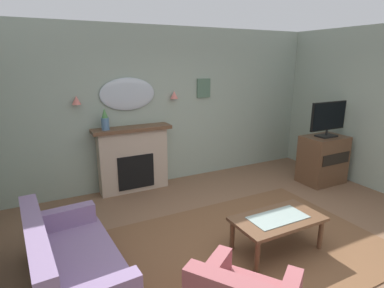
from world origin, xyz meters
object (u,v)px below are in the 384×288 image
(wall_sconce_right, at_px, (174,95))
(mantel_vase_right, at_px, (105,120))
(fireplace, at_px, (133,160))
(tv_cabinet, at_px, (323,159))
(wall_mirror, at_px, (128,94))
(coffee_table, at_px, (278,222))
(wall_sconce_left, at_px, (76,100))
(floral_couch, at_px, (66,260))
(tv_flatscreen, at_px, (328,118))
(framed_picture, at_px, (204,88))

(wall_sconce_right, bearing_deg, mantel_vase_right, -174.73)
(fireplace, height_order, tv_cabinet, fireplace)
(wall_mirror, height_order, coffee_table, wall_mirror)
(fireplace, distance_m, wall_sconce_left, 1.38)
(mantel_vase_right, distance_m, floral_couch, 2.51)
(fireplace, relative_size, tv_cabinet, 1.51)
(tv_cabinet, bearing_deg, wall_sconce_right, 150.79)
(fireplace, distance_m, tv_flatscreen, 3.61)
(floral_couch, bearing_deg, coffee_table, -11.34)
(coffee_table, distance_m, tv_cabinet, 2.67)
(wall_sconce_right, bearing_deg, tv_flatscreen, -29.58)
(wall_mirror, bearing_deg, mantel_vase_right, -159.30)
(wall_sconce_left, xyz_separation_m, floral_couch, (-0.52, -2.23, -1.34))
(wall_mirror, distance_m, wall_sconce_left, 0.85)
(wall_sconce_right, height_order, tv_cabinet, wall_sconce_right)
(wall_mirror, bearing_deg, tv_flatscreen, -23.59)
(framed_picture, distance_m, coffee_table, 3.12)
(wall_sconce_right, distance_m, floral_couch, 3.42)
(mantel_vase_right, relative_size, wall_sconce_right, 2.59)
(tv_cabinet, bearing_deg, fireplace, 158.82)
(fireplace, bearing_deg, mantel_vase_right, -176.40)
(tv_cabinet, bearing_deg, wall_sconce_left, 161.73)
(fireplace, xyz_separation_m, coffee_table, (0.99, -2.61, -0.19))
(mantel_vase_right, distance_m, framed_picture, 2.00)
(coffee_table, bearing_deg, tv_cabinet, 29.90)
(floral_couch, bearing_deg, wall_sconce_left, 76.82)
(wall_sconce_left, relative_size, tv_cabinet, 0.16)
(fireplace, relative_size, coffee_table, 1.24)
(tv_cabinet, distance_m, tv_flatscreen, 0.80)
(wall_sconce_right, relative_size, coffee_table, 0.13)
(fireplace, relative_size, wall_sconce_left, 9.71)
(fireplace, relative_size, mantel_vase_right, 3.75)
(wall_sconce_left, distance_m, framed_picture, 2.35)
(framed_picture, bearing_deg, wall_mirror, -179.62)
(wall_sconce_right, relative_size, tv_cabinet, 0.16)
(fireplace, xyz_separation_m, wall_mirror, (0.00, 0.14, 1.14))
(coffee_table, xyz_separation_m, floral_couch, (-2.36, 0.47, -0.06))
(coffee_table, distance_m, tv_flatscreen, 2.79)
(mantel_vase_right, distance_m, wall_sconce_left, 0.54)
(wall_sconce_left, height_order, coffee_table, wall_sconce_left)
(wall_sconce_right, relative_size, framed_picture, 0.39)
(tv_cabinet, relative_size, tv_flatscreen, 1.07)
(coffee_table, bearing_deg, tv_flatscreen, 29.51)
(mantel_vase_right, xyz_separation_m, wall_sconce_right, (1.30, 0.12, 0.34))
(wall_mirror, xyz_separation_m, wall_sconce_left, (-0.85, -0.05, -0.05))
(fireplace, xyz_separation_m, mantel_vase_right, (-0.45, -0.03, 0.75))
(mantel_vase_right, relative_size, wall_mirror, 0.38)
(tv_cabinet, bearing_deg, mantel_vase_right, 161.56)
(wall_sconce_left, distance_m, wall_sconce_right, 1.70)
(wall_mirror, distance_m, wall_sconce_right, 0.85)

